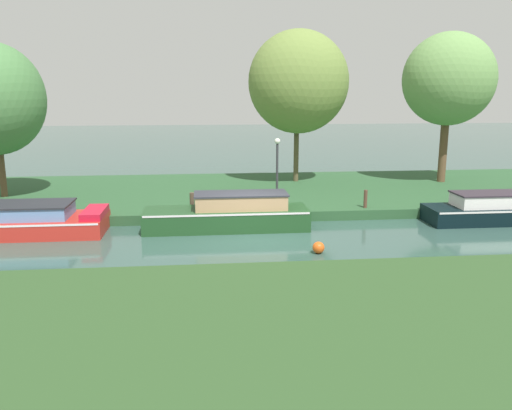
# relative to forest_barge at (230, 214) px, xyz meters

# --- Properties ---
(ground_plane) EXTENTS (120.00, 120.00, 0.00)m
(ground_plane) POSITION_rel_forest_barge_xyz_m (0.89, -1.20, -0.57)
(ground_plane) COLOR #325148
(riverbank_far) EXTENTS (72.00, 10.00, 0.40)m
(riverbank_far) POSITION_rel_forest_barge_xyz_m (0.89, 5.80, -0.37)
(riverbank_far) COLOR #2A522F
(riverbank_far) RESTS_ON ground_plane
(riverbank_near) EXTENTS (72.00, 10.00, 0.40)m
(riverbank_near) POSITION_rel_forest_barge_xyz_m (0.89, -10.20, -0.37)
(riverbank_near) COLOR #2C4B24
(riverbank_near) RESTS_ON ground_plane
(forest_barge) EXTENTS (6.16, 1.72, 1.38)m
(forest_barge) POSITION_rel_forest_barge_xyz_m (0.00, 0.00, 0.00)
(forest_barge) COLOR #1F4622
(forest_barge) RESTS_ON ground_plane
(red_narrowboat) EXTENTS (5.08, 2.27, 1.15)m
(red_narrowboat) POSITION_rel_forest_barge_xyz_m (-7.09, 0.00, -0.08)
(red_narrowboat) COLOR red
(red_narrowboat) RESTS_ON ground_plane
(black_cruiser) EXTENTS (4.92, 1.74, 1.19)m
(black_cruiser) POSITION_rel_forest_barge_xyz_m (10.38, 0.00, -0.05)
(black_cruiser) COLOR black
(black_cruiser) RESTS_ON ground_plane
(willow_tree_centre) EXTENTS (5.06, 4.41, 7.68)m
(willow_tree_centre) POSITION_rel_forest_barge_xyz_m (3.91, 7.55, 4.93)
(willow_tree_centre) COLOR brown
(willow_tree_centre) RESTS_ON riverbank_far
(willow_tree_right) EXTENTS (4.68, 4.15, 7.58)m
(willow_tree_right) POSITION_rel_forest_barge_xyz_m (11.50, 6.94, 5.06)
(willow_tree_right) COLOR brown
(willow_tree_right) RESTS_ON riverbank_far
(lamp_post) EXTENTS (0.24, 0.24, 2.76)m
(lamp_post) POSITION_rel_forest_barge_xyz_m (2.16, 2.59, 1.58)
(lamp_post) COLOR #333338
(lamp_post) RESTS_ON riverbank_far
(mooring_post_near) EXTENTS (0.15, 0.15, 0.74)m
(mooring_post_near) POSITION_rel_forest_barge_xyz_m (5.64, 1.29, 0.20)
(mooring_post_near) COLOR brown
(mooring_post_near) RESTS_ON riverbank_far
(mooring_post_far) EXTENTS (0.19, 0.19, 0.76)m
(mooring_post_far) POSITION_rel_forest_barge_xyz_m (-1.42, 1.29, 0.21)
(mooring_post_far) COLOR brown
(mooring_post_far) RESTS_ON riverbank_far
(channel_buoy) EXTENTS (0.39, 0.39, 0.39)m
(channel_buoy) POSITION_rel_forest_barge_xyz_m (2.68, -3.33, -0.38)
(channel_buoy) COLOR #E55919
(channel_buoy) RESTS_ON ground_plane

